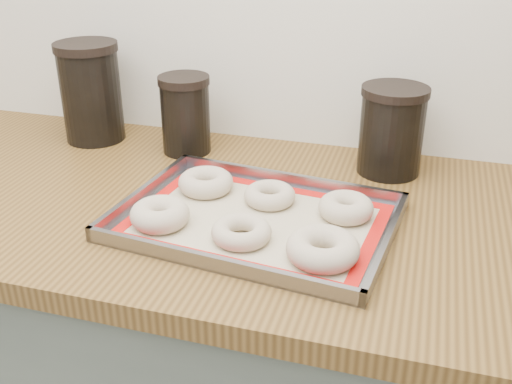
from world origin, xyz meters
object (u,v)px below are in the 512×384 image
(bagel_front_right, at_px, (323,249))
(canister_right, at_px, (392,130))
(bagel_front_left, at_px, (160,214))
(bagel_back_right, at_px, (346,208))
(bagel_front_mid, at_px, (241,232))
(canister_mid, at_px, (185,114))
(bagel_back_mid, at_px, (270,195))
(baking_tray, at_px, (256,220))
(canister_left, at_px, (91,92))
(bagel_back_left, at_px, (206,182))

(bagel_front_right, xyz_separation_m, canister_right, (0.06, 0.37, 0.07))
(bagel_front_left, distance_m, bagel_back_right, 0.32)
(bagel_front_mid, xyz_separation_m, bagel_front_right, (0.14, -0.02, 0.00))
(bagel_front_mid, distance_m, canister_mid, 0.42)
(bagel_back_mid, bearing_deg, canister_right, 47.76)
(bagel_front_mid, bearing_deg, bagel_front_left, 176.13)
(baking_tray, height_order, canister_mid, canister_mid)
(baking_tray, distance_m, bagel_back_mid, 0.07)
(bagel_front_right, height_order, canister_mid, canister_mid)
(bagel_front_right, bearing_deg, canister_left, 148.43)
(bagel_front_right, relative_size, canister_left, 0.51)
(bagel_back_left, relative_size, canister_left, 0.47)
(bagel_back_left, distance_m, bagel_back_mid, 0.13)
(baking_tray, distance_m, bagel_back_left, 0.15)
(bagel_front_mid, height_order, canister_right, canister_right)
(bagel_front_left, height_order, bagel_front_mid, bagel_front_left)
(bagel_front_right, xyz_separation_m, bagel_back_right, (0.01, 0.15, -0.00))
(baking_tray, height_order, bagel_back_mid, bagel_back_mid)
(canister_left, bearing_deg, bagel_front_mid, -36.95)
(bagel_back_left, height_order, canister_left, canister_left)
(bagel_front_left, relative_size, bagel_front_mid, 1.03)
(baking_tray, relative_size, canister_mid, 2.93)
(bagel_back_mid, height_order, canister_left, canister_left)
(bagel_back_right, distance_m, canister_mid, 0.44)
(baking_tray, bearing_deg, canister_left, 149.07)
(canister_left, bearing_deg, bagel_front_left, -46.97)
(bagel_front_right, bearing_deg, baking_tray, 146.24)
(baking_tray, xyz_separation_m, bagel_front_right, (0.13, -0.09, 0.02))
(bagel_back_mid, height_order, canister_mid, canister_mid)
(baking_tray, xyz_separation_m, bagel_back_mid, (0.00, 0.07, 0.01))
(bagel_front_right, relative_size, canister_right, 0.64)
(bagel_back_mid, xyz_separation_m, canister_left, (-0.47, 0.21, 0.09))
(canister_mid, bearing_deg, canister_right, 1.78)
(baking_tray, bearing_deg, bagel_back_mid, 86.13)
(bagel_front_right, relative_size, bagel_back_right, 1.19)
(baking_tray, distance_m, bagel_front_left, 0.16)
(bagel_back_left, bearing_deg, canister_left, 150.46)
(bagel_back_right, xyz_separation_m, canister_mid, (-0.38, 0.21, 0.06))
(bagel_front_left, relative_size, bagel_front_right, 0.89)
(bagel_back_mid, bearing_deg, canister_left, 156.19)
(bagel_back_right, bearing_deg, canister_left, 160.01)
(bagel_front_mid, bearing_deg, canister_right, 60.16)
(canister_left, bearing_deg, baking_tray, -30.93)
(baking_tray, bearing_deg, canister_mid, 131.33)
(bagel_back_right, xyz_separation_m, canister_right, (0.05, 0.23, 0.07))
(canister_left, bearing_deg, bagel_back_left, -29.54)
(bagel_front_right, distance_m, bagel_back_left, 0.31)
(bagel_back_mid, bearing_deg, canister_mid, 140.73)
(bagel_front_mid, xyz_separation_m, bagel_back_right, (0.15, 0.13, 0.00))
(bagel_front_left, distance_m, canister_left, 0.47)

